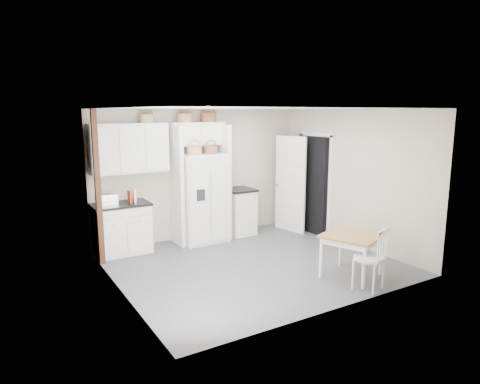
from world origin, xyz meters
TOP-DOWN VIEW (x-y plane):
  - floor at (0.00, 0.00)m, footprint 4.50×4.50m
  - ceiling at (0.00, 0.00)m, footprint 4.50×4.50m
  - wall_back at (0.00, 2.00)m, footprint 4.50×0.00m
  - wall_left at (-2.25, 0.00)m, footprint 0.00×4.00m
  - wall_right at (2.25, 0.00)m, footprint 0.00×4.00m
  - refrigerator at (-0.15, 1.64)m, footprint 0.91×0.73m
  - base_cab_left at (-1.75, 1.70)m, footprint 0.96×0.61m
  - base_cab_right at (0.74, 1.70)m, footprint 0.53×0.63m
  - dining_table at (1.02, -1.26)m, footprint 1.05×1.05m
  - windsor_chair at (0.87, -1.75)m, footprint 0.57×0.54m
  - counter_left at (-1.75, 1.70)m, footprint 1.00×0.65m
  - counter_right at (0.74, 1.70)m, footprint 0.57×0.68m
  - toaster at (-1.95, 1.65)m, footprint 0.29×0.19m
  - cookbook_red at (-1.60, 1.62)m, footprint 0.04×0.15m
  - cookbook_cream at (-1.51, 1.62)m, footprint 0.05×0.17m
  - basket_upper_c at (-1.15, 1.83)m, footprint 0.27×0.27m
  - basket_bridge_a at (-0.40, 1.83)m, footprint 0.30×0.30m
  - basket_bridge_b at (0.11, 1.83)m, footprint 0.32×0.32m
  - basket_fridge_a at (-0.34, 1.54)m, footprint 0.28×0.28m
  - basket_fridge_b at (0.01, 1.54)m, footprint 0.27×0.27m
  - upper_cabinet at (-1.50, 1.83)m, footprint 1.40×0.34m
  - bridge_cabinet at (-0.15, 1.83)m, footprint 1.12×0.34m
  - fridge_panel_left at (-0.66, 1.70)m, footprint 0.08×0.60m
  - fridge_panel_right at (0.36, 1.70)m, footprint 0.08×0.60m
  - trim_post at (-2.20, 1.35)m, footprint 0.09×0.09m
  - doorway_void at (2.16, 1.00)m, footprint 0.18×0.85m
  - door_slab at (1.80, 1.33)m, footprint 0.21×0.79m

SIDE VIEW (x-z plane):
  - floor at x=0.00m, z-range 0.00..0.00m
  - dining_table at x=1.02m, z-range 0.00..0.68m
  - base_cab_left at x=-1.75m, z-range 0.00..0.89m
  - base_cab_right at x=0.74m, z-range 0.00..0.93m
  - windsor_chair at x=0.87m, z-range 0.00..0.95m
  - refrigerator at x=-0.15m, z-range 0.00..1.75m
  - counter_left at x=-1.75m, z-range 0.89..0.93m
  - counter_right at x=0.74m, z-range 0.93..0.97m
  - doorway_void at x=2.16m, z-range 0.00..2.05m
  - door_slab at x=1.80m, z-range 0.00..2.05m
  - toaster at x=-1.95m, z-range 0.93..1.12m
  - cookbook_red at x=-1.60m, z-range 0.93..1.16m
  - cookbook_cream at x=-1.51m, z-range 0.93..1.18m
  - fridge_panel_left at x=-0.66m, z-range 0.00..2.30m
  - fridge_panel_right at x=0.36m, z-range 0.00..2.30m
  - wall_back at x=0.00m, z-range -0.95..3.55m
  - wall_left at x=-2.25m, z-range -0.70..3.30m
  - wall_right at x=2.25m, z-range -0.70..3.30m
  - trim_post at x=-2.20m, z-range 0.00..2.60m
  - basket_fridge_b at x=0.01m, z-range 1.75..1.90m
  - basket_fridge_a at x=-0.34m, z-range 1.75..1.90m
  - upper_cabinet at x=-1.50m, z-range 1.45..2.35m
  - bridge_cabinet at x=-0.15m, z-range 1.90..2.35m
  - basket_upper_c at x=-1.15m, z-range 2.35..2.51m
  - basket_bridge_a at x=-0.40m, z-range 2.35..2.52m
  - basket_bridge_b at x=0.11m, z-range 2.35..2.53m
  - ceiling at x=0.00m, z-range 2.60..2.60m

